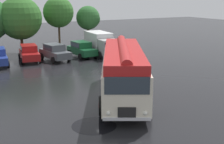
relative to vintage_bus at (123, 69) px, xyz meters
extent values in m
plane|color=black|center=(-0.17, 0.00, -1.89)|extent=(120.00, 120.00, 0.00)
cube|color=silver|center=(0.01, 0.01, -0.29)|extent=(6.98, 9.98, 2.10)
cube|color=red|center=(0.01, 0.01, 1.04)|extent=(6.71, 9.70, 0.56)
cylinder|color=red|center=(0.01, 0.01, 1.30)|extent=(5.08, 8.63, 0.60)
cube|color=#2D3842|center=(1.26, -0.33, 0.28)|extent=(3.86, 7.04, 0.84)
cube|color=#2D3842|center=(-0.96, 0.88, 0.28)|extent=(3.86, 7.04, 0.84)
cube|color=red|center=(1.21, -0.42, -0.26)|extent=(3.95, 7.21, 0.12)
cube|color=red|center=(-1.01, 0.79, -0.26)|extent=(3.95, 7.21, 0.12)
cube|color=#2D3842|center=(-2.40, -4.39, 0.38)|extent=(1.95, 1.09, 0.88)
cube|color=black|center=(-2.40, -4.40, -0.99)|extent=(0.82, 0.48, 0.56)
cube|color=silver|center=(-2.41, -4.41, -1.32)|extent=(2.13, 1.23, 0.16)
sphere|color=white|center=(-1.61, -4.84, -1.02)|extent=(0.22, 0.22, 0.22)
sphere|color=white|center=(-3.19, -3.97, -1.02)|extent=(0.22, 0.22, 0.22)
cylinder|color=black|center=(-0.34, -3.33, -1.34)|extent=(0.77, 1.10, 1.10)
cylinder|color=red|center=(-0.34, -3.33, -1.34)|extent=(0.47, 0.49, 0.39)
cylinder|color=black|center=(-2.62, -2.09, -1.34)|extent=(0.77, 1.10, 1.10)
cylinder|color=red|center=(-2.62, -2.09, -1.34)|extent=(0.47, 0.49, 0.39)
cylinder|color=black|center=(2.54, 1.93, -1.34)|extent=(0.77, 1.10, 1.10)
cylinder|color=red|center=(2.54, 1.93, -1.34)|extent=(0.47, 0.49, 0.39)
cylinder|color=black|center=(0.25, 3.18, -1.34)|extent=(0.77, 1.10, 1.10)
cylinder|color=red|center=(0.25, 3.18, -1.34)|extent=(0.47, 0.49, 0.39)
cube|color=#2D3842|center=(-4.79, 14.12, -0.55)|extent=(0.24, 1.92, 0.50)
cylinder|color=black|center=(-4.83, 12.66, -1.57)|extent=(0.27, 0.66, 0.64)
cylinder|color=black|center=(-4.54, 15.25, -1.57)|extent=(0.27, 0.66, 0.64)
cube|color=maroon|center=(-2.38, 14.60, -1.22)|extent=(2.28, 4.40, 0.70)
cube|color=maroon|center=(-2.36, 14.75, -0.55)|extent=(1.79, 2.37, 0.64)
cube|color=#2D3842|center=(-1.61, 14.64, -0.55)|extent=(0.30, 1.92, 0.50)
cube|color=#2D3842|center=(-3.11, 14.85, -0.55)|extent=(0.30, 1.92, 0.50)
cylinder|color=black|center=(-1.70, 13.18, -1.57)|extent=(0.29, 0.66, 0.64)
cylinder|color=black|center=(-3.44, 13.43, -1.57)|extent=(0.29, 0.66, 0.64)
cylinder|color=black|center=(-1.33, 15.76, -1.57)|extent=(0.29, 0.66, 0.64)
cylinder|color=black|center=(-3.07, 16.01, -1.57)|extent=(0.29, 0.66, 0.64)
cube|color=#4C5156|center=(0.09, 13.86, -1.22)|extent=(2.28, 4.40, 0.70)
cube|color=#4C5156|center=(0.07, 14.01, -0.55)|extent=(1.79, 2.37, 0.64)
cube|color=#2D3842|center=(0.82, 14.12, -0.55)|extent=(0.30, 1.92, 0.50)
cube|color=#2D3842|center=(-0.68, 13.91, -0.55)|extent=(0.30, 1.92, 0.50)
cylinder|color=black|center=(1.14, 12.70, -1.57)|extent=(0.29, 0.66, 0.64)
cylinder|color=black|center=(-0.60, 12.45, -1.57)|extent=(0.29, 0.66, 0.64)
cylinder|color=black|center=(0.78, 15.28, -1.57)|extent=(0.29, 0.66, 0.64)
cylinder|color=black|center=(-0.97, 15.03, -1.57)|extent=(0.29, 0.66, 0.64)
cube|color=#144C28|center=(3.25, 14.25, -1.22)|extent=(1.99, 4.31, 0.70)
cube|color=#144C28|center=(3.24, 14.40, -0.55)|extent=(1.65, 2.28, 0.64)
cube|color=#2D3842|center=(4.00, 14.45, -0.55)|extent=(0.16, 1.93, 0.50)
cube|color=#2D3842|center=(2.48, 14.34, -0.55)|extent=(0.16, 1.93, 0.50)
cylinder|color=black|center=(4.22, 13.01, -1.57)|extent=(0.24, 0.65, 0.64)
cylinder|color=black|center=(2.46, 12.89, -1.57)|extent=(0.24, 0.65, 0.64)
cylinder|color=black|center=(4.04, 15.61, -1.57)|extent=(0.24, 0.65, 0.64)
cylinder|color=black|center=(2.28, 15.49, -1.57)|extent=(0.24, 0.65, 0.64)
cube|color=silver|center=(5.58, 14.93, -0.44)|extent=(2.25, 4.07, 2.10)
cube|color=#A4A4A4|center=(5.39, 12.04, -0.69)|extent=(2.01, 1.86, 1.60)
cube|color=#2D3842|center=(5.33, 11.16, -0.41)|extent=(1.70, 0.14, 0.72)
cylinder|color=black|center=(6.43, 12.03, -1.49)|extent=(0.29, 0.81, 0.80)
cylinder|color=black|center=(4.35, 12.16, -1.49)|extent=(0.29, 0.81, 0.80)
cylinder|color=black|center=(6.66, 15.59, -1.49)|extent=(0.29, 0.81, 0.80)
cylinder|color=black|center=(4.59, 15.72, -1.49)|extent=(0.29, 0.81, 0.80)
cylinder|color=#4C3823|center=(-2.04, 19.10, -0.77)|extent=(0.32, 0.32, 2.25)
sphere|color=#336B28|center=(-2.04, 19.10, 2.15)|extent=(4.79, 4.79, 4.79)
sphere|color=#336B28|center=(-2.50, 18.92, 2.32)|extent=(3.05, 3.05, 3.05)
cylinder|color=#4C3823|center=(2.68, 19.79, -0.31)|extent=(0.25, 0.25, 3.18)
sphere|color=#336B28|center=(2.68, 19.79, 2.65)|extent=(3.66, 3.66, 3.66)
sphere|color=#336B28|center=(2.90, 19.51, 2.47)|extent=(2.64, 2.64, 2.64)
cylinder|color=#4C3823|center=(6.75, 20.24, -0.60)|extent=(0.39, 0.39, 2.60)
sphere|color=#2D662D|center=(6.75, 20.24, 1.84)|extent=(3.03, 3.03, 3.03)
sphere|color=#2D662D|center=(7.33, 20.22, 1.67)|extent=(2.06, 2.06, 2.06)
cylinder|color=black|center=(-3.61, -3.17, -1.89)|extent=(2.31, 2.31, 0.01)
camera|label=1|loc=(-9.92, -16.63, 4.57)|focal=50.00mm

